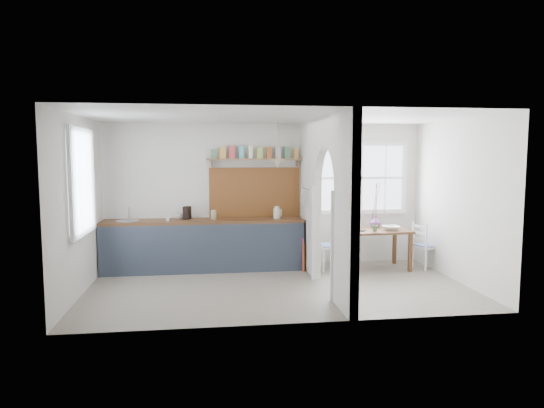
{
  "coord_description": "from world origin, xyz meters",
  "views": [
    {
      "loc": [
        -1.08,
        -7.2,
        2.04
      ],
      "look_at": [
        -0.03,
        0.5,
        1.24
      ],
      "focal_mm": 32.0,
      "sensor_mm": 36.0,
      "label": 1
    }
  ],
  "objects": [
    {
      "name": "table_cup",
      "position": [
        1.82,
        0.82,
        0.76
      ],
      "size": [
        0.13,
        0.13,
        0.1
      ],
      "primitive_type": "imported",
      "rotation": [
        0.0,
        0.0,
        -0.15
      ],
      "color": "#4E7E4D",
      "rests_on": "dining_table"
    },
    {
      "name": "utensil_rail",
      "position": [
        0.61,
        0.9,
        1.45
      ],
      "size": [
        0.02,
        0.5,
        0.02
      ],
      "primitive_type": "cylinder",
      "rotation": [
        1.57,
        0.0,
        0.0
      ],
      "color": "#ABB0BA",
      "rests_on": "partition"
    },
    {
      "name": "backsplash",
      "position": [
        -0.2,
        1.58,
        1.35
      ],
      "size": [
        1.65,
        0.03,
        0.9
      ],
      "primitive_type": "cube",
      "color": "brown",
      "rests_on": "walls"
    },
    {
      "name": "kettle",
      "position": [
        0.16,
        1.3,
        1.01
      ],
      "size": [
        0.2,
        0.18,
        0.21
      ],
      "primitive_type": null,
      "rotation": [
        0.0,
        0.0,
        -0.22
      ],
      "color": "beige",
      "rests_on": "counter"
    },
    {
      "name": "floor",
      "position": [
        0.0,
        0.0,
        0.0
      ],
      "size": [
        5.8,
        3.2,
        0.01
      ],
      "primitive_type": "cube",
      "color": "gray",
      "rests_on": "ground"
    },
    {
      "name": "mug_b",
      "position": [
        -1.56,
        1.43,
        0.95
      ],
      "size": [
        0.16,
        0.16,
        0.11
      ],
      "primitive_type": "imported",
      "rotation": [
        0.0,
        0.0,
        0.25
      ],
      "color": "silver",
      "rests_on": "counter"
    },
    {
      "name": "mug_a",
      "position": [
        -1.75,
        1.19,
        0.94
      ],
      "size": [
        0.1,
        0.1,
        0.09
      ],
      "primitive_type": "imported",
      "rotation": [
        0.0,
        0.0,
        0.08
      ],
      "color": "silver",
      "rests_on": "counter"
    },
    {
      "name": "knife_block",
      "position": [
        -1.42,
        1.39,
        1.01
      ],
      "size": [
        0.15,
        0.17,
        0.23
      ],
      "primitive_type": "cube",
      "rotation": [
        0.0,
        0.0,
        -0.37
      ],
      "color": "black",
      "rests_on": "counter"
    },
    {
      "name": "sink",
      "position": [
        -2.43,
        1.3,
        0.89
      ],
      "size": [
        0.4,
        0.4,
        0.02
      ],
      "primitive_type": "cylinder",
      "color": "#ABB0BA",
      "rests_on": "counter"
    },
    {
      "name": "shelf",
      "position": [
        -0.21,
        1.49,
        2.01
      ],
      "size": [
        1.75,
        0.2,
        0.21
      ],
      "color": "#906A4E",
      "rests_on": "walls"
    },
    {
      "name": "pendant_lamp",
      "position": [
        0.15,
        1.15,
        1.88
      ],
      "size": [
        0.26,
        0.26,
        0.16
      ],
      "primitive_type": "cone",
      "color": "silver",
      "rests_on": "ceiling"
    },
    {
      "name": "bowl",
      "position": [
        2.14,
        0.9,
        0.75
      ],
      "size": [
        0.3,
        0.3,
        0.07
      ],
      "primitive_type": "imported",
      "rotation": [
        0.0,
        0.0,
        0.01
      ],
      "color": "white",
      "rests_on": "dining_table"
    },
    {
      "name": "plate",
      "position": [
        1.58,
        0.89,
        0.72
      ],
      "size": [
        0.26,
        0.26,
        0.02
      ],
      "primitive_type": "cylinder",
      "rotation": [
        0.0,
        0.0,
        -0.3
      ],
      "color": "black",
      "rests_on": "dining_table"
    },
    {
      "name": "dining_table",
      "position": [
        1.9,
        0.99,
        0.35
      ],
      "size": [
        1.17,
        0.81,
        0.71
      ],
      "primitive_type": null,
      "rotation": [
        0.0,
        0.0,
        0.05
      ],
      "color": "brown",
      "rests_on": "floor"
    },
    {
      "name": "chair_left",
      "position": [
        1.12,
        1.06,
        0.43
      ],
      "size": [
        0.42,
        0.42,
        0.87
      ],
      "primitive_type": null,
      "rotation": [
        0.0,
        0.0,
        -1.64
      ],
      "color": "white",
      "rests_on": "floor"
    },
    {
      "name": "towel_orange",
      "position": [
        0.58,
        0.92,
        0.25
      ],
      "size": [
        0.02,
        0.03,
        0.5
      ],
      "primitive_type": "cube",
      "color": "#C1560D",
      "rests_on": "counter"
    },
    {
      "name": "kitchen_window",
      "position": [
        -2.87,
        0.0,
        1.65
      ],
      "size": [
        0.1,
        1.16,
        1.5
      ],
      "primitive_type": null,
      "color": "white",
      "rests_on": "walls"
    },
    {
      "name": "counter",
      "position": [
        -1.13,
        1.33,
        0.46
      ],
      "size": [
        3.5,
        0.6,
        0.9
      ],
      "color": "brown",
      "rests_on": "floor"
    },
    {
      "name": "chair_right",
      "position": [
        2.82,
        0.9,
        0.42
      ],
      "size": [
        0.47,
        0.47,
        0.83
      ],
      "primitive_type": null,
      "rotation": [
        0.0,
        0.0,
        1.86
      ],
      "color": "white",
      "rests_on": "floor"
    },
    {
      "name": "jar",
      "position": [
        -0.96,
        1.32,
        0.98
      ],
      "size": [
        0.13,
        0.13,
        0.16
      ],
      "primitive_type": "cylinder",
      "rotation": [
        0.0,
        0.0,
        -0.34
      ],
      "color": "tan",
      "rests_on": "counter"
    },
    {
      "name": "nook_window",
      "position": [
        1.8,
        1.56,
        1.6
      ],
      "size": [
        1.76,
        0.1,
        1.3
      ],
      "primitive_type": null,
      "color": "white",
      "rests_on": "walls"
    },
    {
      "name": "ceiling",
      "position": [
        0.0,
        0.0,
        2.6
      ],
      "size": [
        5.8,
        3.2,
        0.01
      ],
      "primitive_type": "cube",
      "color": "silver",
      "rests_on": "walls"
    },
    {
      "name": "walls",
      "position": [
        0.0,
        0.0,
        1.3
      ],
      "size": [
        5.81,
        3.21,
        2.6
      ],
      "color": "silver",
      "rests_on": "floor"
    },
    {
      "name": "vase",
      "position": [
        1.97,
        1.22,
        0.81
      ],
      "size": [
        0.23,
        0.23,
        0.2
      ],
      "primitive_type": "imported",
      "rotation": [
        0.0,
        0.0,
        -0.17
      ],
      "color": "#6C397C",
      "rests_on": "dining_table"
    },
    {
      "name": "partition",
      "position": [
        0.7,
        0.06,
        1.45
      ],
      "size": [
        0.12,
        3.2,
        2.6
      ],
      "color": "silver",
      "rests_on": "floor"
    },
    {
      "name": "towel_magenta",
      "position": [
        0.58,
        0.98,
        0.28
      ],
      "size": [
        0.02,
        0.03,
        0.61
      ],
      "primitive_type": "cube",
      "color": "#D33E89",
      "rests_on": "counter"
    }
  ]
}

